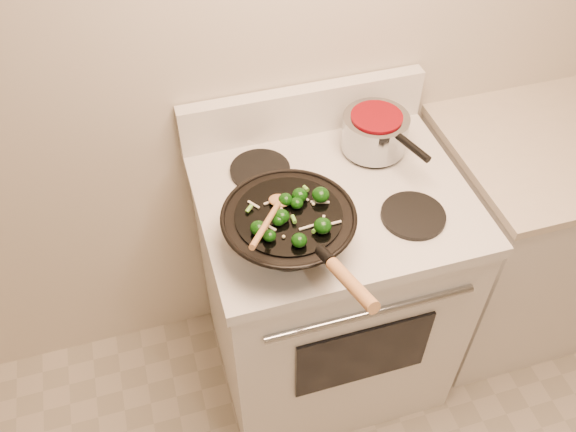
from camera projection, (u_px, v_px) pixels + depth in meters
name	position (u px, v px, depth m)	size (l,w,h in m)	color
stove	(326.00, 286.00, 2.08)	(0.78, 0.67, 1.08)	white
counter_unit	(546.00, 229.00, 2.28)	(0.89, 0.62, 0.91)	white
wok	(289.00, 228.00, 1.57)	(0.35, 0.58, 0.23)	black
stirfry	(296.00, 214.00, 1.51)	(0.23, 0.20, 0.04)	#0B3308
wooden_spoon	(272.00, 213.00, 1.49)	(0.17, 0.24, 0.10)	#B47847
saucepan	(375.00, 132.00, 1.83)	(0.20, 0.31, 0.12)	#92959A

